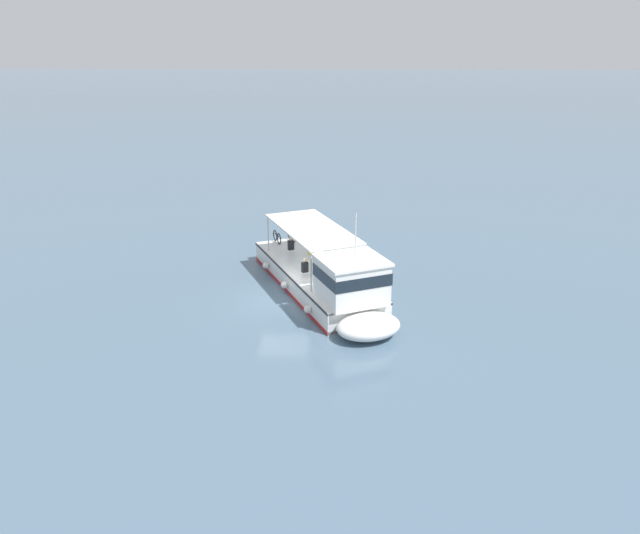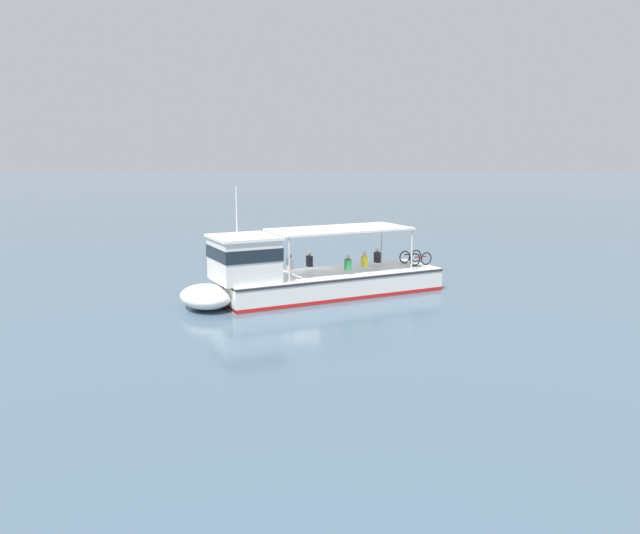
# 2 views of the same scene
# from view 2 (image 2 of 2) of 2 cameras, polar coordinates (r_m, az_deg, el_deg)

# --- Properties ---
(ground_plane) EXTENTS (400.00, 400.00, 0.00)m
(ground_plane) POSITION_cam_2_polar(r_m,az_deg,el_deg) (31.97, -2.29, -1.91)
(ground_plane) COLOR slate
(ferry_main) EXTENTS (8.07, 12.85, 5.32)m
(ferry_main) POSITION_cam_2_polar(r_m,az_deg,el_deg) (29.58, -1.75, -0.89)
(ferry_main) COLOR white
(ferry_main) RESTS_ON ground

